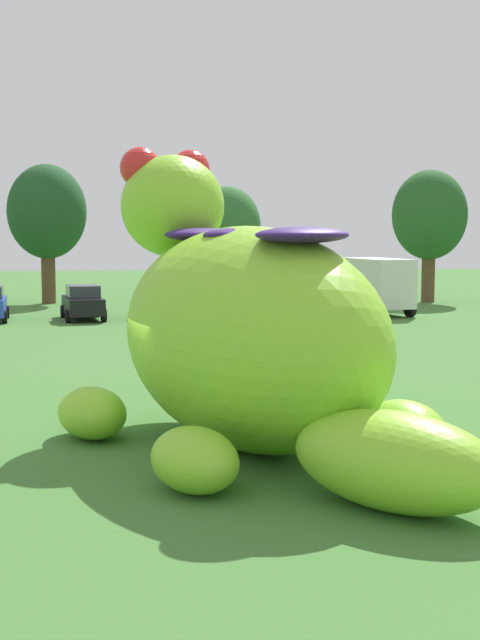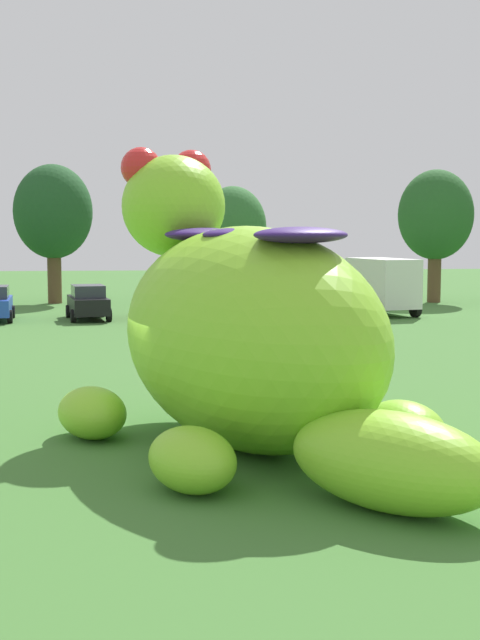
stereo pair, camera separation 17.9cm
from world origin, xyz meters
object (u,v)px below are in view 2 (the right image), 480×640
at_px(giant_inflatable_creature, 247,334).
at_px(spectator_near_inflatable, 331,329).
at_px(car_black, 88,302).
at_px(car_red, 162,301).
at_px(spectator_mid_field, 204,327).
at_px(car_yellow, 242,300).
at_px(box_truck, 376,284).

relative_size(giant_inflatable_creature, spectator_near_inflatable, 6.29).
relative_size(car_black, car_red, 1.01).
bearing_deg(spectator_mid_field, spectator_near_inflatable, -14.48).
bearing_deg(car_yellow, box_truck, 6.70).
height_order(giant_inflatable_creature, car_red, giant_inflatable_creature).
bearing_deg(box_truck, spectator_mid_field, -127.31).
height_order(car_red, car_yellow, same).
bearing_deg(spectator_mid_field, car_red, 96.33).
bearing_deg(box_truck, giant_inflatable_creature, -110.40).
bearing_deg(car_black, box_truck, 5.56).
height_order(car_yellow, box_truck, box_truck).
xyz_separation_m(car_black, spectator_near_inflatable, (9.42, -12.84, -0.01)).
bearing_deg(spectator_mid_field, car_yellow, 77.28).
distance_m(giant_inflatable_creature, spectator_near_inflatable, 13.67).
distance_m(giant_inflatable_creature, car_red, 25.83).
relative_size(giant_inflatable_creature, box_truck, 1.61).
height_order(giant_inflatable_creature, car_black, giant_inflatable_creature).
distance_m(giant_inflatable_creature, car_black, 26.16).
relative_size(car_red, spectator_mid_field, 2.50).
xyz_separation_m(car_yellow, spectator_mid_field, (-2.78, -12.30, -0.01)).
height_order(car_black, spectator_mid_field, car_black).
bearing_deg(car_black, giant_inflatable_creature, -79.18).
height_order(box_truck, spectator_near_inflatable, box_truck).
xyz_separation_m(car_red, box_truck, (11.33, 1.36, 0.74)).
bearing_deg(car_yellow, spectator_near_inflatable, -82.90).
bearing_deg(spectator_mid_field, giant_inflatable_creature, -90.27).
distance_m(car_yellow, spectator_near_inflatable, 13.55).
height_order(giant_inflatable_creature, car_yellow, giant_inflatable_creature).
distance_m(car_red, spectator_near_inflatable, 14.16).
bearing_deg(spectator_near_inflatable, giant_inflatable_creature, -109.41).
relative_size(car_yellow, spectator_near_inflatable, 2.49).
xyz_separation_m(box_truck, spectator_mid_field, (-10.02, -13.15, -0.75)).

